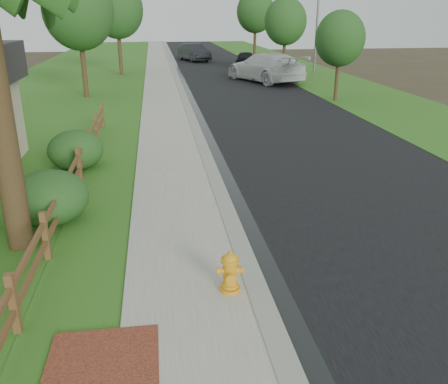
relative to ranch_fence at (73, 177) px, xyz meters
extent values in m
plane|color=#392B1F|center=(3.60, -6.40, -0.62)|extent=(120.00, 120.00, 0.00)
cube|color=black|center=(8.20, 28.60, -0.61)|extent=(8.00, 90.00, 0.02)
cube|color=gray|center=(4.00, 28.60, -0.56)|extent=(0.40, 90.00, 0.12)
cube|color=black|center=(4.35, 28.60, -0.60)|extent=(0.50, 90.00, 0.00)
cube|color=gray|center=(2.70, 28.60, -0.57)|extent=(2.20, 90.00, 0.10)
cube|color=#2C631C|center=(0.80, 28.60, -0.59)|extent=(1.60, 90.00, 0.06)
cube|color=#2C631C|center=(-4.40, 28.60, -0.60)|extent=(9.00, 90.00, 0.04)
cube|color=#2C631C|center=(15.10, 28.60, -0.60)|extent=(6.00, 90.00, 0.04)
cube|color=#4D3519|center=(0.00, -6.00, -0.07)|extent=(0.12, 0.12, 1.10)
cube|color=#4D3519|center=(0.00, -3.60, -0.07)|extent=(0.12, 0.12, 1.10)
cube|color=#4D3519|center=(0.00, -1.20, -0.07)|extent=(0.12, 0.12, 1.10)
cube|color=#4D3519|center=(0.00, 1.20, -0.07)|extent=(0.12, 0.12, 1.10)
cube|color=#4D3519|center=(0.00, 3.60, -0.07)|extent=(0.12, 0.12, 1.10)
cube|color=#4D3519|center=(0.00, 6.00, -0.07)|extent=(0.12, 0.12, 1.10)
cube|color=#4D3519|center=(0.00, 8.40, -0.07)|extent=(0.12, 0.12, 1.10)
cube|color=#4D3519|center=(0.00, -4.80, -0.17)|extent=(0.08, 2.35, 0.10)
cube|color=#4D3519|center=(0.00, -4.80, 0.23)|extent=(0.08, 2.35, 0.10)
cube|color=#4D3519|center=(0.00, -2.40, -0.17)|extent=(0.08, 2.35, 0.10)
cube|color=#4D3519|center=(0.00, -2.40, 0.23)|extent=(0.08, 2.35, 0.10)
cube|color=#4D3519|center=(0.00, 0.00, -0.17)|extent=(0.08, 2.35, 0.10)
cube|color=#4D3519|center=(0.00, 0.00, 0.23)|extent=(0.08, 2.35, 0.10)
cube|color=#4D3519|center=(0.00, 2.40, -0.17)|extent=(0.08, 2.35, 0.10)
cube|color=#4D3519|center=(0.00, 2.40, 0.23)|extent=(0.08, 2.35, 0.10)
cube|color=#4D3519|center=(0.00, 4.80, -0.17)|extent=(0.08, 2.35, 0.10)
cube|color=#4D3519|center=(0.00, 4.80, 0.23)|extent=(0.08, 2.35, 0.10)
cube|color=#4D3519|center=(0.00, 7.20, -0.17)|extent=(0.08, 2.35, 0.10)
cube|color=#4D3519|center=(0.00, 7.20, 0.23)|extent=(0.08, 2.35, 0.10)
cylinder|color=#382116|center=(-0.70, -2.90, 2.13)|extent=(0.52, 0.52, 5.50)
cylinder|color=orange|center=(3.50, -5.36, -0.48)|extent=(0.37, 0.37, 0.07)
cylinder|color=orange|center=(3.50, -5.36, -0.19)|extent=(0.25, 0.25, 0.57)
cylinder|color=orange|center=(3.50, -5.36, -0.41)|extent=(0.31, 0.31, 0.05)
cylinder|color=orange|center=(3.50, -5.36, 0.10)|extent=(0.34, 0.34, 0.05)
ellipsoid|color=orange|center=(3.50, -5.36, 0.12)|extent=(0.27, 0.27, 0.21)
cylinder|color=orange|center=(3.50, -5.36, 0.25)|extent=(0.06, 0.06, 0.08)
cylinder|color=orange|center=(3.49, -5.52, -0.16)|extent=(0.17, 0.14, 0.16)
cylinder|color=orange|center=(3.31, -5.35, -0.11)|extent=(0.15, 0.14, 0.13)
cylinder|color=orange|center=(3.69, -5.37, -0.11)|extent=(0.15, 0.14, 0.13)
imported|color=silver|center=(10.38, 22.12, 0.43)|extent=(5.37, 7.64, 2.06)
imported|color=black|center=(10.80, 32.08, 0.13)|extent=(2.71, 4.56, 1.46)
imported|color=black|center=(6.50, 38.66, 0.27)|extent=(3.37, 5.55, 1.73)
cylinder|color=slate|center=(15.60, 26.60, 3.77)|extent=(0.18, 0.18, 8.77)
ellipsoid|color=brown|center=(-0.30, 2.78, -0.24)|extent=(1.15, 0.88, 0.75)
ellipsoid|color=#1D4418|center=(-0.30, -1.62, 0.03)|extent=(1.94, 1.94, 1.30)
ellipsoid|color=#1D4418|center=(-0.30, 2.65, 0.02)|extent=(2.22, 2.22, 1.28)
cylinder|color=#382116|center=(-1.75, 16.87, 1.52)|extent=(0.29, 0.29, 4.28)
ellipsoid|color=#1D4418|center=(-1.75, 16.87, 4.27)|extent=(4.00, 4.00, 4.40)
cylinder|color=#382116|center=(12.60, 13.62, 0.89)|extent=(0.21, 0.21, 3.01)
ellipsoid|color=#1D4418|center=(12.60, 13.62, 2.82)|extent=(2.75, 2.75, 3.03)
cylinder|color=#382116|center=(-0.30, 27.53, 1.58)|extent=(0.30, 0.30, 4.39)
ellipsoid|color=#1D4418|center=(-0.30, 27.53, 4.40)|extent=(4.05, 4.05, 4.46)
cylinder|color=#382116|center=(12.60, 25.28, 1.19)|extent=(0.25, 0.25, 3.61)
ellipsoid|color=#1D4418|center=(12.60, 25.28, 3.51)|extent=(3.27, 3.27, 3.60)
cylinder|color=#382116|center=(12.60, 36.78, 1.51)|extent=(0.29, 0.29, 4.25)
ellipsoid|color=#1D4418|center=(12.60, 36.78, 4.24)|extent=(3.75, 3.75, 4.13)
camera|label=1|loc=(2.35, -12.64, 4.18)|focal=38.00mm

